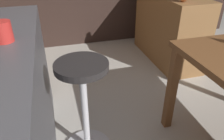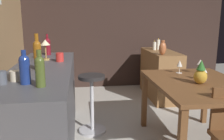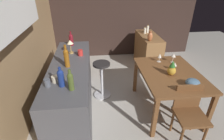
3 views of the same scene
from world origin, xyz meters
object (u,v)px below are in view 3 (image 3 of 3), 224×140
at_px(wine_bottle_cobalt, 61,77).
at_px(cup_slate, 47,83).
at_px(dining_table, 170,77).
at_px(pillar_candle_tall, 145,31).
at_px(wine_bottle_amber, 66,57).
at_px(wine_bottle_ruby, 71,39).
at_px(chair_near_window, 189,112).
at_px(wine_glass_right, 175,65).
at_px(pineapple_centerpiece, 172,69).
at_px(fruit_bowl, 193,83).
at_px(cup_red, 80,53).
at_px(pillar_candle_short, 148,29).
at_px(wine_glass_left, 160,56).
at_px(bar_stool, 102,79).
at_px(wine_glass_center, 174,56).
at_px(vase_copper, 150,36).
at_px(wine_bottle_olive, 70,81).
at_px(sideboard_cabinet, 148,51).
at_px(cup_cream, 55,79).
at_px(counter_lamp, 70,44).

relative_size(wine_bottle_cobalt, cup_slate, 2.32).
bearing_deg(dining_table, pillar_candle_tall, -3.21).
distance_m(wine_bottle_amber, wine_bottle_ruby, 0.93).
bearing_deg(chair_near_window, dining_table, 4.87).
xyz_separation_m(dining_table, wine_glass_right, (0.07, -0.08, 0.19)).
relative_size(pineapple_centerpiece, cup_slate, 2.16).
relative_size(wine_glass_right, fruit_bowl, 0.72).
xyz_separation_m(wine_glass_right, wine_bottle_amber, (0.02, 1.71, 0.21)).
xyz_separation_m(cup_red, pillar_candle_short, (1.45, -1.64, -0.04)).
bearing_deg(wine_glass_left, cup_slate, 115.19).
xyz_separation_m(chair_near_window, pineapple_centerpiece, (0.55, 0.08, 0.38)).
distance_m(chair_near_window, pillar_candle_tall, 2.55).
relative_size(wine_bottle_ruby, cup_slate, 2.46).
distance_m(bar_stool, wine_glass_center, 1.38).
bearing_deg(wine_glass_left, vase_copper, -6.25).
relative_size(pineapple_centerpiece, pillar_candle_tall, 1.46).
bearing_deg(wine_bottle_olive, wine_bottle_cobalt, 53.28).
height_order(sideboard_cabinet, fruit_bowl, fruit_bowl).
bearing_deg(cup_cream, wine_bottle_ruby, -3.76).
bearing_deg(wine_glass_right, vase_copper, 1.32).
bearing_deg(pillar_candle_tall, chair_near_window, 178.79).
bearing_deg(wine_glass_left, wine_bottle_ruby, 69.16).
xyz_separation_m(wine_bottle_ruby, counter_lamp, (-0.41, -0.03, 0.05)).
distance_m(fruit_bowl, wine_bottle_cobalt, 1.79).
bearing_deg(cup_red, wine_bottle_amber, 156.38).
distance_m(dining_table, wine_bottle_olive, 1.64).
xyz_separation_m(chair_near_window, fruit_bowl, (0.20, -0.08, 0.34)).
relative_size(dining_table, cup_cream, 9.80).
height_order(bar_stool, wine_bottle_cobalt, wine_bottle_cobalt).
bearing_deg(counter_lamp, wine_bottle_ruby, 3.91).
relative_size(sideboard_cabinet, fruit_bowl, 5.55).
height_order(fruit_bowl, wine_bottle_olive, wine_bottle_olive).
distance_m(wine_bottle_cobalt, vase_copper, 2.44).
relative_size(wine_bottle_amber, wine_bottle_olive, 1.27).
xyz_separation_m(wine_glass_right, wine_bottle_olive, (-0.60, 1.60, 0.18)).
xyz_separation_m(sideboard_cabinet, pineapple_centerpiece, (-1.79, 0.20, 0.43)).
xyz_separation_m(wine_glass_right, fruit_bowl, (-0.49, -0.05, -0.04)).
bearing_deg(wine_bottle_olive, pillar_candle_tall, -33.73).
relative_size(sideboard_cabinet, vase_copper, 4.89).
height_order(sideboard_cabinet, wine_bottle_ruby, wine_bottle_ruby).
relative_size(pillar_candle_tall, vase_copper, 0.74).
height_order(sideboard_cabinet, bar_stool, sideboard_cabinet).
height_order(sideboard_cabinet, pillar_candle_short, pillar_candle_short).
xyz_separation_m(wine_glass_left, pineapple_centerpiece, (-0.48, -0.02, -0.01)).
height_order(wine_glass_right, wine_bottle_ruby, wine_bottle_ruby).
distance_m(dining_table, vase_copper, 1.35).
relative_size(sideboard_cabinet, cup_slate, 9.73).
relative_size(wine_bottle_cobalt, counter_lamp, 1.08).
distance_m(cup_cream, cup_slate, 0.12).
relative_size(wine_bottle_amber, wine_bottle_cobalt, 1.33).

